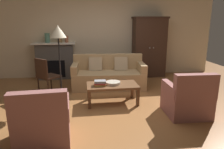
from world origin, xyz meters
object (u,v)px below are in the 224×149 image
armchair_near_right (187,100)px  side_chair_wooden (46,74)px  mantel_vase_bronze (60,38)px  coffee_table (112,87)px  mantel_vase_terracotta (67,39)px  fruit_bowl (113,83)px  fireplace (55,60)px  armchair_near_left (43,122)px  couch (109,75)px  book_stack (100,83)px  armoire (149,47)px  mantel_vase_jade (47,38)px  floor_lamp (58,36)px

armchair_near_right → side_chair_wooden: side_chair_wooden is taller
mantel_vase_bronze → side_chair_wooden: size_ratio=0.30×
coffee_table → mantel_vase_terracotta: size_ratio=5.56×
side_chair_wooden → fruit_bowl: bearing=-25.9°
coffee_table → fruit_bowl: (0.02, 0.02, 0.08)m
fruit_bowl → armchair_near_right: (1.30, -0.85, -0.13)m
fireplace → armchair_near_left: size_ratio=1.43×
mantel_vase_bronze → armchair_near_right: size_ratio=0.31×
couch → fruit_bowl: (-0.04, -1.12, 0.13)m
fireplace → book_stack: size_ratio=4.91×
armoire → mantel_vase_bronze: 2.79m
mantel_vase_terracotta → armchair_near_right: (2.40, -3.04, -0.90)m
mantel_vase_jade → fruit_bowl: bearing=-52.8°
fireplace → fruit_bowl: bearing=-56.2°
fireplace → couch: fireplace is taller
couch → coffee_table: size_ratio=1.79×
couch → mantel_vase_bronze: size_ratio=7.23×
mantel_vase_bronze → mantel_vase_terracotta: size_ratio=1.38×
armoire → book_stack: bearing=-128.7°
armchair_near_left → floor_lamp: bearing=86.2°
mantel_vase_jade → mantel_vase_bronze: mantel_vase_jade is taller
book_stack → fireplace: bearing=117.7°
fireplace → armchair_near_left: fireplace is taller
couch → mantel_vase_jade: size_ratio=7.06×
coffee_table → fruit_bowl: size_ratio=3.41×
fireplace → mantel_vase_bronze: size_ratio=4.63×
mantel_vase_terracotta → armchair_near_right: 3.98m
couch → floor_lamp: 1.83m
fireplace → fruit_bowl: fireplace is taller
floor_lamp → fruit_bowl: bearing=-14.7°
side_chair_wooden → floor_lamp: (0.40, -0.45, 0.93)m
fruit_bowl → mantel_vase_jade: bearing=127.2°
floor_lamp → mantel_vase_terracotta: bearing=88.9°
side_chair_wooden → floor_lamp: bearing=-48.3°
mantel_vase_terracotta → couch: bearing=-43.1°
coffee_table → mantel_vase_bronze: (-1.28, 2.21, 0.89)m
fruit_bowl → floor_lamp: 1.54m
mantel_vase_bronze → armchair_near_left: 3.72m
armchair_near_left → side_chair_wooden: 2.18m
couch → mantel_vase_terracotta: (-1.14, 1.07, 0.90)m
coffee_table → armchair_near_right: size_ratio=1.25×
armchair_near_left → mantel_vase_bronze: bearing=90.8°
armoire → mantel_vase_bronze: armoire is taller
mantel_vase_jade → mantel_vase_terracotta: size_ratio=1.41×
mantel_vase_jade → armchair_near_right: mantel_vase_jade is taller
armchair_near_left → floor_lamp: (0.11, 1.71, 1.13)m
mantel_vase_bronze → armchair_near_right: bearing=-49.4°
floor_lamp → armchair_near_right: bearing=-25.1°
couch → side_chair_wooden: 1.63m
book_stack → armchair_near_left: bearing=-125.6°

